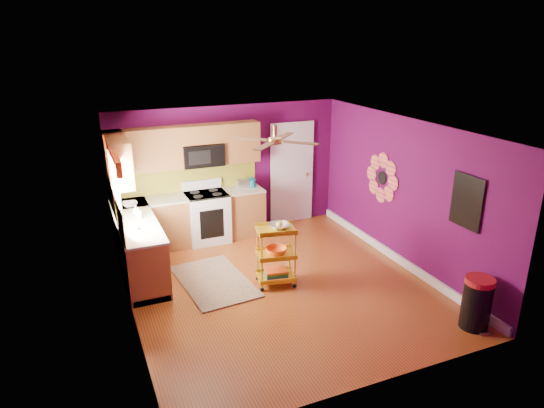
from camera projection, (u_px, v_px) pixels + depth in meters
name	position (u px, v px, depth m)	size (l,w,h in m)	color
ground	(280.00, 285.00, 7.65)	(5.00, 5.00, 0.00)	brown
room_envelope	(282.00, 187.00, 7.12)	(4.54, 5.04, 2.52)	#4F0943
lower_cabinets	(169.00, 232.00, 8.59)	(2.81, 2.31, 0.94)	brown
electric_range	(207.00, 216.00, 9.17)	(0.76, 0.66, 1.13)	white
upper_cabinetry	(165.00, 152.00, 8.48)	(2.80, 2.30, 1.26)	brown
left_window	(115.00, 178.00, 7.17)	(0.08, 1.35, 1.08)	white
panel_door	(292.00, 174.00, 9.95)	(0.95, 0.11, 2.15)	white
right_wall_art	(417.00, 188.00, 7.69)	(0.04, 2.74, 1.04)	black
ceiling_fan	(275.00, 140.00, 7.06)	(1.01, 1.01, 0.26)	#BF8C3F
shag_rug	(214.00, 281.00, 7.76)	(0.99, 1.62, 0.02)	#311C10
rolling_cart	(277.00, 253.00, 7.52)	(0.66, 0.53, 1.06)	gold
trash_can	(477.00, 303.00, 6.45)	(0.46, 0.47, 0.74)	black
teal_kettle	(251.00, 183.00, 9.38)	(0.18, 0.18, 0.21)	teal
toaster	(243.00, 184.00, 9.31)	(0.22, 0.15, 0.18)	beige
soap_bottle_a	(138.00, 213.00, 7.79)	(0.08, 0.08, 0.18)	#EA3F72
soap_bottle_b	(136.00, 210.00, 7.94)	(0.12, 0.12, 0.16)	white
counter_dish	(130.00, 204.00, 8.35)	(0.27, 0.27, 0.07)	white
counter_cup	(136.00, 227.00, 7.35)	(0.11, 0.11, 0.09)	white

